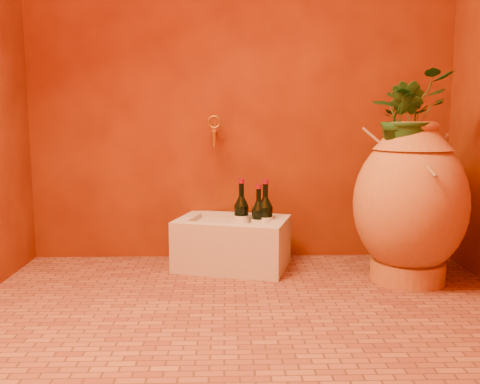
{
  "coord_description": "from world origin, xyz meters",
  "views": [
    {
      "loc": [
        -0.1,
        -2.19,
        0.85
      ],
      "look_at": [
        -0.03,
        0.35,
        0.49
      ],
      "focal_mm": 40.0,
      "sensor_mm": 36.0,
      "label": 1
    }
  ],
  "objects_px": {
    "amphora": "(410,203)",
    "wall_tap": "(214,130)",
    "wine_bottle_b": "(265,219)",
    "wine_bottle_c": "(241,218)",
    "wine_bottle_a": "(258,221)",
    "stone_basin": "(232,244)"
  },
  "relations": [
    {
      "from": "amphora",
      "to": "wall_tap",
      "type": "distance_m",
      "value": 1.15
    },
    {
      "from": "wine_bottle_b",
      "to": "wine_bottle_c",
      "type": "height_order",
      "value": "wine_bottle_b"
    },
    {
      "from": "wine_bottle_a",
      "to": "wine_bottle_c",
      "type": "height_order",
      "value": "wine_bottle_c"
    },
    {
      "from": "wine_bottle_b",
      "to": "wine_bottle_c",
      "type": "relative_size",
      "value": 1.01
    },
    {
      "from": "wine_bottle_a",
      "to": "wine_bottle_c",
      "type": "relative_size",
      "value": 0.93
    },
    {
      "from": "wine_bottle_c",
      "to": "amphora",
      "type": "bearing_deg",
      "value": -19.22
    },
    {
      "from": "amphora",
      "to": "wall_tap",
      "type": "bearing_deg",
      "value": 157.04
    },
    {
      "from": "stone_basin",
      "to": "wine_bottle_c",
      "type": "relative_size",
      "value": 1.97
    },
    {
      "from": "wine_bottle_b",
      "to": "wall_tap",
      "type": "bearing_deg",
      "value": 147.29
    },
    {
      "from": "amphora",
      "to": "wine_bottle_b",
      "type": "relative_size",
      "value": 2.34
    },
    {
      "from": "stone_basin",
      "to": "wine_bottle_c",
      "type": "xyz_separation_m",
      "value": [
        0.05,
        0.03,
        0.14
      ]
    },
    {
      "from": "stone_basin",
      "to": "wine_bottle_a",
      "type": "xyz_separation_m",
      "value": [
        0.15,
        -0.03,
        0.14
      ]
    },
    {
      "from": "wine_bottle_a",
      "to": "wine_bottle_b",
      "type": "distance_m",
      "value": 0.04
    },
    {
      "from": "wine_bottle_a",
      "to": "wall_tap",
      "type": "distance_m",
      "value": 0.59
    },
    {
      "from": "stone_basin",
      "to": "wine_bottle_c",
      "type": "bearing_deg",
      "value": 29.13
    },
    {
      "from": "amphora",
      "to": "wall_tap",
      "type": "relative_size",
      "value": 4.56
    },
    {
      "from": "amphora",
      "to": "wine_bottle_b",
      "type": "height_order",
      "value": "amphora"
    },
    {
      "from": "amphora",
      "to": "wine_bottle_b",
      "type": "xyz_separation_m",
      "value": [
        -0.73,
        0.25,
        -0.13
      ]
    },
    {
      "from": "wall_tap",
      "to": "wine_bottle_b",
      "type": "bearing_deg",
      "value": -32.71
    },
    {
      "from": "wine_bottle_a",
      "to": "wine_bottle_b",
      "type": "bearing_deg",
      "value": 3.6
    },
    {
      "from": "wine_bottle_c",
      "to": "wall_tap",
      "type": "xyz_separation_m",
      "value": [
        -0.15,
        0.13,
        0.49
      ]
    },
    {
      "from": "wine_bottle_a",
      "to": "wall_tap",
      "type": "height_order",
      "value": "wall_tap"
    }
  ]
}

